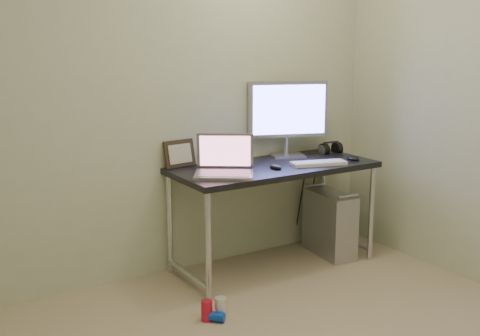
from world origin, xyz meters
name	(u,v)px	position (x,y,z in m)	size (l,w,h in m)	color
wall_back	(156,95)	(0.00, 1.75, 1.25)	(3.50, 0.02, 2.50)	beige
desk	(274,177)	(0.74, 1.43, 0.66)	(1.45, 0.64, 0.75)	black
tower_computer	(329,223)	(1.25, 1.41, 0.24)	(0.25, 0.48, 0.51)	#B0AFB4
cable_a	(301,196)	(1.20, 1.70, 0.40)	(0.01, 0.01, 0.70)	black
cable_b	(312,197)	(1.29, 1.68, 0.38)	(0.01, 0.01, 0.72)	black
can_red	(207,311)	(-0.08, 0.93, 0.06)	(0.07, 0.07, 0.12)	red
can_white	(221,308)	(0.00, 0.91, 0.06)	(0.07, 0.07, 0.13)	silver
can_blue	(215,317)	(-0.05, 0.89, 0.03)	(0.06, 0.06, 0.11)	#0E3CAA
laptop	(224,165)	(0.30, 1.36, 0.81)	(0.48, 0.46, 0.26)	#B6B5BE
monitor	(288,113)	(1.00, 1.63, 1.08)	(0.58, 0.25, 0.56)	#B6B5BE
keyboard	(319,163)	(1.01, 1.27, 0.76)	(0.39, 0.13, 0.02)	white
mouse_right	(353,157)	(1.34, 1.27, 0.77)	(0.07, 0.11, 0.04)	black
mouse_left	(276,166)	(0.68, 1.33, 0.77)	(0.07, 0.10, 0.04)	black
headphones	(331,149)	(1.37, 1.57, 0.78)	(0.17, 0.11, 0.11)	black
picture_frame	(180,153)	(0.15, 1.72, 0.84)	(0.24, 0.03, 0.19)	#2D2314
webcam	(211,152)	(0.40, 1.72, 0.83)	(0.04, 0.04, 0.11)	silver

